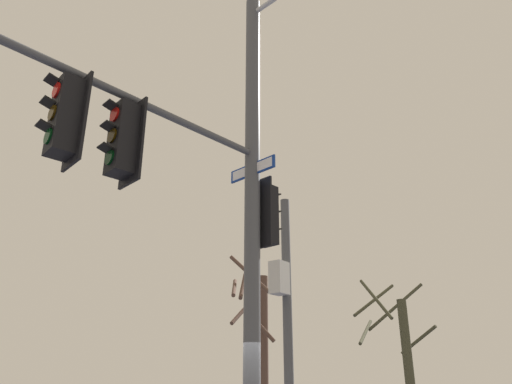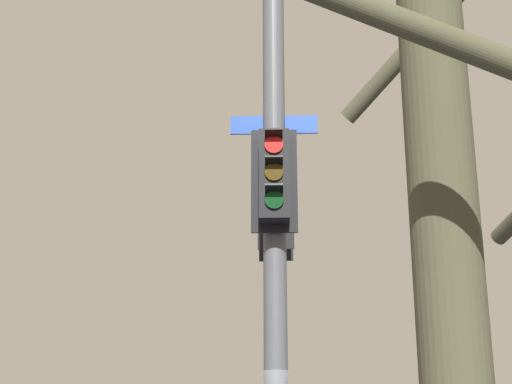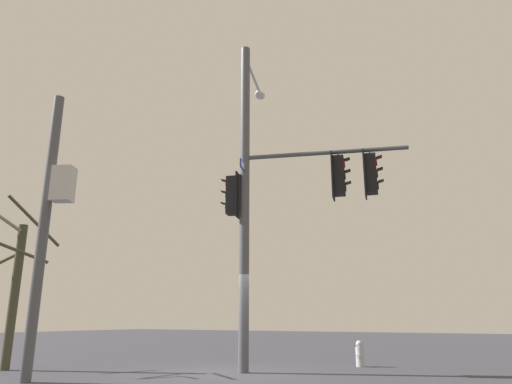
# 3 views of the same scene
# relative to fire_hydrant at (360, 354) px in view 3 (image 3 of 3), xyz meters

# --- Properties ---
(ground_plane) EXTENTS (80.00, 80.00, 0.00)m
(ground_plane) POSITION_rel_fire_hydrant_xyz_m (-3.42, 2.45, -0.34)
(ground_plane) COLOR #36363F
(main_signal_pole_assembly) EXTENTS (3.13, 5.35, 9.42)m
(main_signal_pole_assembly) POSITION_rel_fire_hydrant_xyz_m (-2.71, 1.43, 4.74)
(main_signal_pole_assembly) COLOR #4C4F54
(main_signal_pole_assembly) RESTS_ON ground
(secondary_pole_assembly) EXTENTS (0.55, 0.75, 6.80)m
(secondary_pole_assembly) POSITION_rel_fire_hydrant_xyz_m (-6.98, 5.21, 3.35)
(secondary_pole_assembly) COLOR #4C4F54
(secondary_pole_assembly) RESTS_ON ground
(fire_hydrant) EXTENTS (0.38, 0.24, 0.73)m
(fire_hydrant) POSITION_rel_fire_hydrant_xyz_m (0.00, 0.00, 0.00)
(fire_hydrant) COLOR #B2B2B7
(fire_hydrant) RESTS_ON ground
(bare_tree_behind_pole) EXTENTS (2.06, 2.62, 4.63)m
(bare_tree_behind_pole) POSITION_rel_fire_hydrant_xyz_m (-5.80, 8.04, 2.03)
(bare_tree_behind_pole) COLOR #43432E
(bare_tree_behind_pole) RESTS_ON ground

